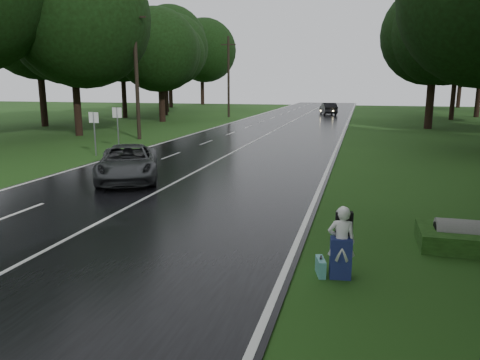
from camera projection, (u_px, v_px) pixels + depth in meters
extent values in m
plane|color=#1E4314|center=(58.00, 245.00, 11.41)|extent=(160.00, 160.00, 0.00)
cube|color=black|center=(249.00, 144.00, 30.30)|extent=(12.00, 140.00, 0.04)
cube|color=silver|center=(249.00, 144.00, 30.30)|extent=(0.12, 140.00, 0.01)
imported|color=#414446|center=(128.00, 163.00, 18.97)|extent=(4.31, 5.65, 1.43)
imported|color=black|center=(328.00, 109.00, 59.14)|extent=(2.74, 4.94, 1.54)
imported|color=silver|center=(341.00, 242.00, 9.35)|extent=(0.61, 0.44, 1.56)
cube|color=navy|center=(341.00, 258.00, 9.42)|extent=(0.47, 0.34, 0.87)
cube|color=black|center=(344.00, 223.00, 9.48)|extent=(0.37, 0.23, 0.50)
cube|color=teal|center=(321.00, 267.00, 9.61)|extent=(0.28, 0.53, 0.36)
cylinder|color=slate|center=(464.00, 247.00, 11.27)|extent=(1.42, 0.71, 0.71)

